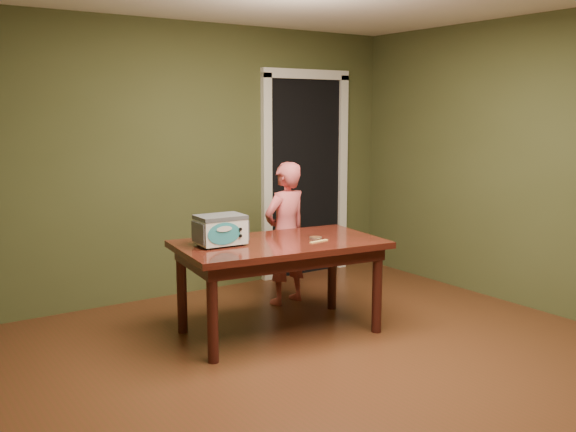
% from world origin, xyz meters
% --- Properties ---
extents(floor, '(5.00, 5.00, 0.00)m').
position_xyz_m(floor, '(0.00, 0.00, 0.00)').
color(floor, '#512717').
rests_on(floor, ground).
extents(room_shell, '(4.52, 5.02, 2.61)m').
position_xyz_m(room_shell, '(0.00, 0.00, 1.71)').
color(room_shell, '#444A27').
rests_on(room_shell, ground).
extents(doorway, '(1.10, 0.66, 2.25)m').
position_xyz_m(doorway, '(1.30, 2.78, 1.06)').
color(doorway, black).
rests_on(doorway, ground).
extents(dining_table, '(1.70, 1.09, 0.75)m').
position_xyz_m(dining_table, '(0.00, 1.02, 0.65)').
color(dining_table, black).
rests_on(dining_table, floor).
extents(toy_oven, '(0.39, 0.28, 0.23)m').
position_xyz_m(toy_oven, '(-0.45, 1.15, 0.88)').
color(toy_oven, '#4C4F54').
rests_on(toy_oven, dining_table).
extents(baking_pan, '(0.10, 0.10, 0.02)m').
position_xyz_m(baking_pan, '(0.29, 0.92, 0.76)').
color(baking_pan, silver).
rests_on(baking_pan, dining_table).
extents(spatula, '(0.18, 0.05, 0.01)m').
position_xyz_m(spatula, '(0.25, 0.84, 0.75)').
color(spatula, '#FFD36E').
rests_on(spatula, dining_table).
extents(child, '(0.52, 0.39, 1.31)m').
position_xyz_m(child, '(0.50, 1.67, 0.66)').
color(child, '#D05559').
rests_on(child, floor).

